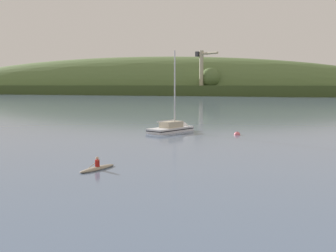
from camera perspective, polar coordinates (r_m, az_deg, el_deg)
far_shoreline_hill at (r=267.29m, az=-3.85°, el=4.43°), size 421.72×97.32×46.84m
dockside_crane at (r=226.27m, az=4.62°, el=7.11°), size 13.48×10.36×23.98m
sailboat_near_mooring at (r=53.33m, az=0.95°, el=-0.57°), size 5.22×7.66×11.33m
canoe_with_paddler at (r=29.94m, az=-9.58°, el=-5.65°), size 1.78×3.45×1.02m
mooring_buoy_midchannel at (r=50.22m, az=9.38°, el=-1.21°), size 0.75×0.75×0.83m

